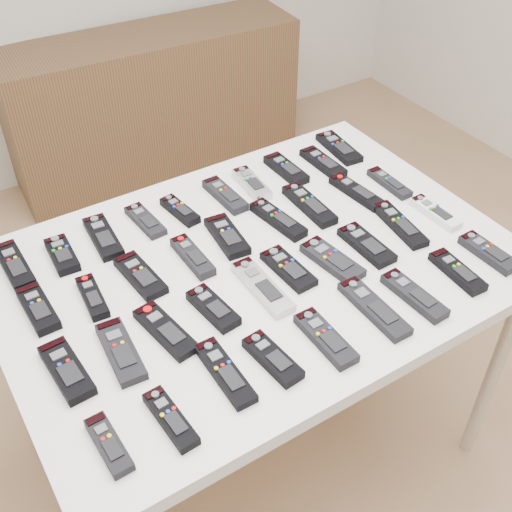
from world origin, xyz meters
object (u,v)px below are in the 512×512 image
remote_17 (356,192)px  remote_36 (457,272)px  remote_14 (227,236)px  remote_31 (225,372)px  remote_15 (278,219)px  remote_12 (140,276)px  remote_0 (15,266)px  remote_24 (288,269)px  table (256,279)px  remote_13 (193,257)px  remote_22 (213,308)px  remote_32 (273,358)px  remote_6 (252,184)px  remote_16 (309,205)px  remote_2 (103,237)px  remote_9 (339,148)px  remote_20 (121,351)px  remote_11 (92,297)px  remote_33 (326,338)px  remote_37 (488,253)px  remote_34 (374,308)px  remote_8 (323,163)px  remote_26 (367,245)px  remote_3 (145,221)px  remote_28 (435,213)px  remote_35 (414,295)px  remote_30 (171,419)px  remote_5 (225,195)px  remote_1 (62,255)px  remote_29 (109,444)px  remote_19 (67,370)px  remote_18 (389,183)px  sideboard (154,105)px  remote_21 (165,330)px  remote_10 (38,309)px

remote_17 → remote_36: (-0.01, -0.39, 0.00)m
remote_14 → remote_36: (0.40, -0.41, -0.00)m
remote_31 → remote_15: bearing=45.0°
remote_12 → remote_14: 0.25m
remote_0 → remote_24: size_ratio=1.13×
table → remote_13: 0.17m
remote_0 → remote_22: same height
remote_22 → remote_32: same height
remote_6 → remote_16: size_ratio=0.80×
remote_2 → remote_9: size_ratio=0.98×
remote_20 → remote_11: bearing=91.4°
table → remote_24: (0.05, -0.07, 0.07)m
remote_33 → remote_37: (0.51, 0.01, -0.00)m
remote_32 → remote_34: remote_32 is taller
remote_6 → remote_8: bearing=0.1°
remote_13 → remote_15: (0.26, 0.01, 0.00)m
remote_11 → remote_26: remote_11 is taller
remote_22 → remote_11: bearing=133.8°
remote_31 → remote_0: bearing=116.4°
remote_2 → remote_11: size_ratio=1.24×
remote_3 → remote_11: 0.30m
remote_28 → remote_35: bearing=-143.5°
remote_6 → remote_22: (-0.34, -0.37, 0.00)m
remote_32 → remote_30: bearing=178.8°
remote_8 → remote_34: same height
remote_5 → remote_15: (0.06, -0.17, 0.00)m
remote_5 → remote_13: (-0.20, -0.18, 0.00)m
remote_1 → remote_33: 0.69m
remote_17 → remote_26: (-0.13, -0.19, -0.00)m
remote_28 → remote_33: bearing=-159.8°
remote_29 → remote_32: 0.37m
remote_8 → remote_19: bearing=-160.1°
remote_9 → remote_32: bearing=-132.1°
remote_18 → sideboard: bearing=92.0°
remote_30 → remote_33: remote_33 is taller
remote_3 → remote_22: 0.38m
remote_21 → remote_37: bearing=-22.3°
remote_9 → remote_29: size_ratio=1.29×
remote_20 → remote_30: bearing=-81.9°
remote_5 → remote_16: 0.24m
remote_10 → remote_17: 0.90m
remote_3 → remote_13: size_ratio=0.94×
remote_1 → remote_32: (0.26, -0.56, 0.00)m
remote_1 → remote_30: size_ratio=0.90×
remote_29 → remote_35: remote_35 is taller
remote_5 → remote_36: size_ratio=1.07×
remote_36 → remote_31: bearing=-179.9°
sideboard → remote_19: (-0.98, -1.74, 0.44)m
remote_14 → remote_0: bearing=166.5°
remote_11 → remote_20: (-0.01, -0.19, 0.00)m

